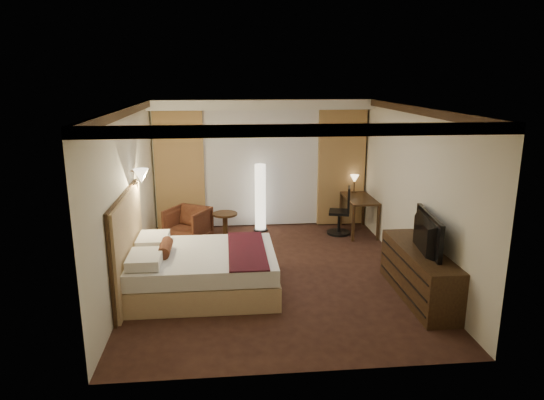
{
  "coord_description": "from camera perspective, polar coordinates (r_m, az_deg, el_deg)",
  "views": [
    {
      "loc": [
        -0.76,
        -7.37,
        3.15
      ],
      "look_at": [
        0.0,
        0.4,
        1.15
      ],
      "focal_mm": 32.0,
      "sensor_mm": 36.0,
      "label": 1
    }
  ],
  "objects": [
    {
      "name": "floor_lamp",
      "position": [
        10.02,
        -1.39,
        0.29
      ],
      "size": [
        0.3,
        0.3,
        1.42
      ],
      "primitive_type": null,
      "color": "white",
      "rests_on": "floor"
    },
    {
      "name": "armchair",
      "position": [
        9.59,
        -9.88,
        -2.68
      ],
      "size": [
        0.96,
        0.95,
        0.75
      ],
      "primitive_type": "imported",
      "rotation": [
        0.0,
        0.0,
        -0.52
      ],
      "color": "#491F16",
      "rests_on": "floor"
    },
    {
      "name": "left_wall",
      "position": [
        7.73,
        -16.54,
        0.3
      ],
      "size": [
        0.02,
        5.5,
        2.7
      ],
      "primitive_type": "cube",
      "color": "beige",
      "rests_on": "floor"
    },
    {
      "name": "curtain_sheer",
      "position": [
        10.24,
        -1.24,
        3.68
      ],
      "size": [
        2.48,
        0.04,
        2.45
      ],
      "primitive_type": "cube",
      "color": "silver",
      "rests_on": "back_wall"
    },
    {
      "name": "office_chair",
      "position": [
        9.95,
        7.92,
        -1.22
      ],
      "size": [
        0.59,
        0.59,
        0.99
      ],
      "primitive_type": null,
      "rotation": [
        0.0,
        0.0,
        -0.26
      ],
      "color": "black",
      "rests_on": "floor"
    },
    {
      "name": "curtain_right_drape",
      "position": [
        10.45,
        8.14,
        3.75
      ],
      "size": [
        1.0,
        0.14,
        2.45
      ],
      "primitive_type": "cube",
      "color": "#A3754A",
      "rests_on": "back_wall"
    },
    {
      "name": "desk",
      "position": [
        10.14,
        10.15,
        -1.75
      ],
      "size": [
        0.55,
        1.15,
        0.75
      ],
      "primitive_type": null,
      "color": "black",
      "rests_on": "floor"
    },
    {
      "name": "side_table",
      "position": [
        9.65,
        -5.52,
        -3.06
      ],
      "size": [
        0.49,
        0.49,
        0.54
      ],
      "primitive_type": null,
      "color": "black",
      "rests_on": "floor"
    },
    {
      "name": "headboard",
      "position": [
        7.39,
        -16.57,
        -5.2
      ],
      "size": [
        0.12,
        1.98,
        1.5
      ],
      "primitive_type": null,
      "color": "tan",
      "rests_on": "floor"
    },
    {
      "name": "soffit",
      "position": [
        9.91,
        -1.21,
        11.19
      ],
      "size": [
        4.5,
        0.5,
        0.2
      ],
      "primitive_type": "cube",
      "color": "white",
      "rests_on": "ceiling"
    },
    {
      "name": "bed",
      "position": [
        7.41,
        -7.98,
        -8.26
      ],
      "size": [
        2.15,
        1.68,
        0.63
      ],
      "primitive_type": null,
      "color": "white",
      "rests_on": "floor"
    },
    {
      "name": "television",
      "position": [
        7.17,
        17.08,
        -3.05
      ],
      "size": [
        0.82,
        1.25,
        0.15
      ],
      "primitive_type": "imported",
      "rotation": [
        0.0,
        0.0,
        1.44
      ],
      "color": "black",
      "rests_on": "dresser"
    },
    {
      "name": "ceiling",
      "position": [
        7.42,
        0.31,
        10.9
      ],
      "size": [
        4.5,
        5.5,
        0.01
      ],
      "primitive_type": "cube",
      "color": "white",
      "rests_on": "back_wall"
    },
    {
      "name": "wall_sconce",
      "position": [
        7.94,
        -15.14,
        2.76
      ],
      "size": [
        0.24,
        0.24,
        0.24
      ],
      "primitive_type": null,
      "color": "white",
      "rests_on": "left_wall"
    },
    {
      "name": "floor",
      "position": [
        8.05,
        0.28,
        -8.67
      ],
      "size": [
        4.5,
        5.5,
        0.01
      ],
      "primitive_type": "cube",
      "color": "black",
      "rests_on": "ground"
    },
    {
      "name": "back_wall",
      "position": [
        10.3,
        -1.28,
        4.31
      ],
      "size": [
        4.5,
        0.02,
        2.7
      ],
      "primitive_type": "cube",
      "color": "beige",
      "rests_on": "floor"
    },
    {
      "name": "dresser",
      "position": [
        7.42,
        16.89,
        -8.28
      ],
      "size": [
        0.5,
        1.91,
        0.74
      ],
      "primitive_type": null,
      "color": "black",
      "rests_on": "floor"
    },
    {
      "name": "right_wall",
      "position": [
        8.16,
        16.21,
        1.05
      ],
      "size": [
        0.02,
        5.5,
        2.7
      ],
      "primitive_type": "cube",
      "color": "beige",
      "rests_on": "floor"
    },
    {
      "name": "curtain_left_drape",
      "position": [
        10.2,
        -10.8,
        3.38
      ],
      "size": [
        1.0,
        0.14,
        2.45
      ],
      "primitive_type": "cube",
      "color": "#A3754A",
      "rests_on": "back_wall"
    },
    {
      "name": "crown_molding",
      "position": [
        7.42,
        0.31,
        10.43
      ],
      "size": [
        4.5,
        5.5,
        0.12
      ],
      "primitive_type": null,
      "color": "black",
      "rests_on": "ceiling"
    },
    {
      "name": "desk_lamp",
      "position": [
        10.4,
        9.65,
        1.79
      ],
      "size": [
        0.18,
        0.18,
        0.34
      ],
      "primitive_type": null,
      "color": "#FFD899",
      "rests_on": "desk"
    }
  ]
}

